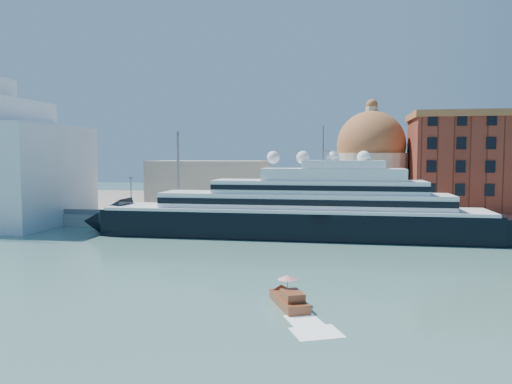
# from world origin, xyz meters

# --- Properties ---
(ground) EXTENTS (400.00, 400.00, 0.00)m
(ground) POSITION_xyz_m (0.00, 0.00, 0.00)
(ground) COLOR #3D6A68
(ground) RESTS_ON ground
(quay) EXTENTS (180.00, 10.00, 2.50)m
(quay) POSITION_xyz_m (0.00, 34.00, 1.25)
(quay) COLOR gray
(quay) RESTS_ON ground
(land) EXTENTS (260.00, 72.00, 2.00)m
(land) POSITION_xyz_m (0.00, 75.00, 1.00)
(land) COLOR slate
(land) RESTS_ON ground
(quay_fence) EXTENTS (180.00, 0.10, 1.20)m
(quay_fence) POSITION_xyz_m (0.00, 29.50, 3.10)
(quay_fence) COLOR slate
(quay_fence) RESTS_ON quay
(superyacht) EXTENTS (81.53, 11.30, 24.37)m
(superyacht) POSITION_xyz_m (3.61, 23.00, 4.21)
(superyacht) COLOR black
(superyacht) RESTS_ON ground
(water_taxi) EXTENTS (4.81, 7.16, 3.24)m
(water_taxi) POSITION_xyz_m (9.86, -20.69, 0.78)
(water_taxi) COLOR maroon
(water_taxi) RESTS_ON ground
(warehouse) EXTENTS (43.00, 19.00, 23.25)m
(warehouse) POSITION_xyz_m (52.00, 52.00, 13.79)
(warehouse) COLOR maroon
(warehouse) RESTS_ON land
(church) EXTENTS (66.00, 18.00, 25.50)m
(church) POSITION_xyz_m (6.39, 57.72, 10.91)
(church) COLOR beige
(church) RESTS_ON land
(lamp_posts) EXTENTS (120.80, 2.40, 18.00)m
(lamp_posts) POSITION_xyz_m (-12.67, 32.27, 9.84)
(lamp_posts) COLOR slate
(lamp_posts) RESTS_ON quay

